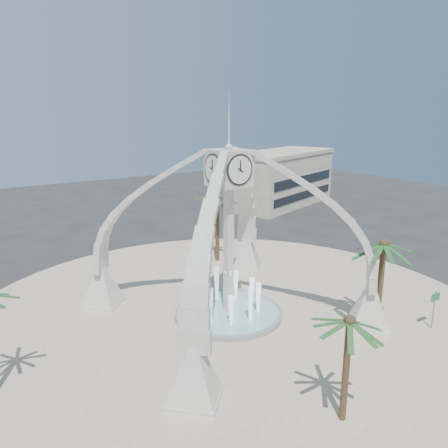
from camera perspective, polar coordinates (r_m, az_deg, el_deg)
ground at (r=33.28m, az=0.57°, el=-11.89°), size 140.00×140.00×0.00m
plaza at (r=33.27m, az=0.58°, el=-11.84°), size 40.00×40.00×0.06m
clock_tower at (r=30.93m, az=0.61°, el=-1.07°), size 17.94×17.94×16.30m
fountain at (r=33.15m, az=0.58°, el=-11.44°), size 8.00×8.00×3.62m
building_ne at (r=71.22m, az=7.57°, el=5.98°), size 21.87×14.17×8.60m
palm_east at (r=31.54m, az=20.18°, el=-2.57°), size 4.93×4.93×6.92m
palm_north at (r=42.90m, az=-0.91°, el=3.84°), size 4.46×4.46×7.76m
palm_south at (r=21.60m, az=16.09°, el=-12.25°), size 4.69×4.69×6.06m
street_sign at (r=33.93m, az=25.81°, el=-9.13°), size 1.05×0.10×2.84m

